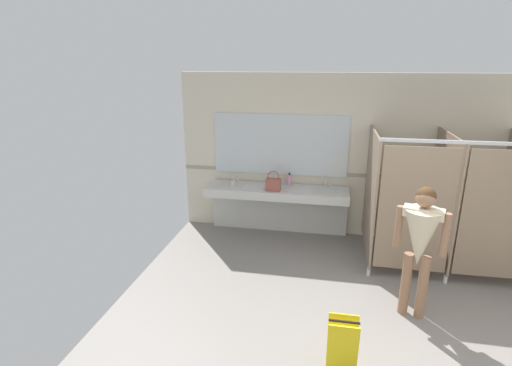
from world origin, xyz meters
TOP-DOWN VIEW (x-y plane):
  - ground_plane at (0.00, 0.00)m, footprint 6.64×6.54m
  - wall_back at (0.00, 3.03)m, footprint 6.64×0.12m
  - wall_back_tile_band at (0.00, 2.96)m, footprint 6.64×0.01m
  - vanity_counter at (-1.65, 2.74)m, footprint 2.32×0.58m
  - mirror_panel at (-1.65, 2.96)m, footprint 2.22×0.02m
  - bathroom_stalls at (0.77, 2.05)m, footprint 2.05×1.40m
  - person_standing at (0.19, 0.80)m, footprint 0.53×0.50m
  - handbag at (-1.69, 2.51)m, footprint 0.23×0.14m
  - soap_dispenser at (-1.47, 2.83)m, footprint 0.07×0.07m
  - paper_cup at (-2.39, 2.62)m, footprint 0.07×0.07m
  - wet_floor_sign at (-0.62, -0.30)m, footprint 0.28×0.19m

SIDE VIEW (x-z plane):
  - ground_plane at x=0.00m, z-range -0.10..0.00m
  - wet_floor_sign at x=-0.62m, z-range 0.01..0.61m
  - vanity_counter at x=-1.65m, z-range 0.15..1.12m
  - paper_cup at x=-2.39m, z-range 0.85..0.94m
  - soap_dispenser at x=-1.47m, z-range 0.84..1.05m
  - handbag at x=-1.69m, z-range 0.80..1.12m
  - person_standing at x=0.19m, z-range 0.20..1.76m
  - bathroom_stalls at x=0.77m, z-range 0.05..1.98m
  - wall_back_tile_band at x=0.00m, z-range 1.02..1.08m
  - wall_back at x=0.00m, z-range 0.00..2.67m
  - mirror_panel at x=-1.65m, z-range 1.00..2.01m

